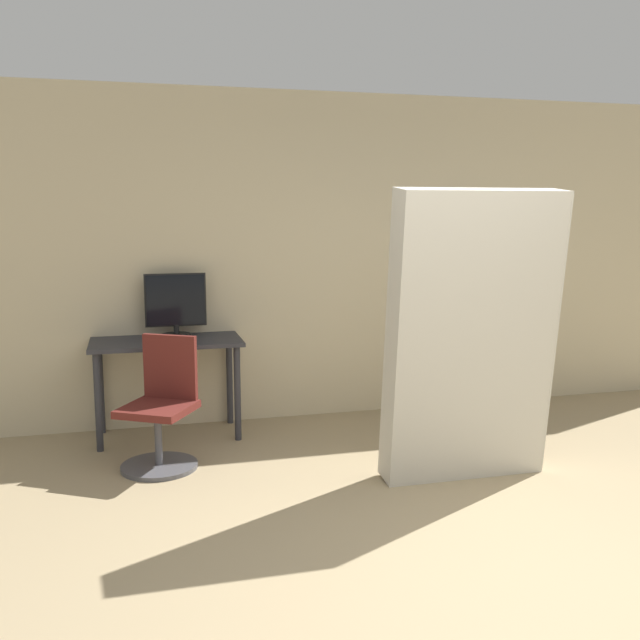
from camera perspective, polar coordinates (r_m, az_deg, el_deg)
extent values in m
plane|color=#9E8966|center=(3.58, 16.05, -20.82)|extent=(16.00, 16.00, 0.00)
cube|color=#C6B793|center=(6.04, 1.16, 5.03)|extent=(8.00, 0.06, 2.70)
cube|color=#2D2D33|center=(5.58, -12.20, -1.73)|extent=(1.14, 0.57, 0.03)
cylinder|color=#2D2D33|center=(5.44, -17.33, -6.32)|extent=(0.05, 0.05, 0.73)
cylinder|color=#2D2D33|center=(5.48, -6.62, -5.85)|extent=(0.05, 0.05, 0.73)
cylinder|color=#2D2D33|center=(5.88, -17.15, -5.19)|extent=(0.05, 0.05, 0.73)
cylinder|color=#2D2D33|center=(5.92, -7.25, -4.76)|extent=(0.05, 0.05, 0.73)
cylinder|color=black|center=(5.73, -11.40, -1.17)|extent=(0.23, 0.23, 0.02)
cylinder|color=black|center=(5.72, -11.41, -0.73)|extent=(0.04, 0.04, 0.07)
cube|color=black|center=(5.69, -11.49, 1.59)|extent=(0.47, 0.02, 0.42)
cube|color=black|center=(5.68, -11.48, 1.58)|extent=(0.45, 0.03, 0.39)
cylinder|color=#4C4C51|center=(5.09, -12.73, -11.33)|extent=(0.52, 0.52, 0.03)
cylinder|color=#4C4C51|center=(5.03, -12.80, -9.23)|extent=(0.05, 0.05, 0.36)
cube|color=#591E19|center=(4.97, -12.89, -6.97)|extent=(0.60, 0.60, 0.05)
cube|color=#591E19|center=(5.08, -11.90, -3.68)|extent=(0.36, 0.24, 0.45)
cube|color=beige|center=(6.27, 9.62, 0.13)|extent=(0.02, 0.25, 1.63)
cube|color=beige|center=(6.54, 14.39, 0.33)|extent=(0.02, 0.25, 1.63)
cube|color=beige|center=(6.50, 11.59, 0.38)|extent=(0.62, 0.02, 1.63)
cube|color=beige|center=(6.56, 11.83, -6.74)|extent=(0.58, 0.22, 0.02)
cube|color=beige|center=(6.47, 11.94, -3.30)|extent=(0.58, 0.22, 0.02)
cube|color=beige|center=(6.40, 12.06, 0.23)|extent=(0.58, 0.22, 0.02)
cube|color=beige|center=(6.35, 12.17, 3.83)|extent=(0.58, 0.22, 0.02)
cube|color=beige|center=(6.33, 12.29, 7.46)|extent=(0.58, 0.22, 0.02)
cube|color=gold|center=(6.42, 9.68, -5.71)|extent=(0.02, 0.18, 0.27)
cube|color=brown|center=(6.41, 10.03, -5.80)|extent=(0.03, 0.13, 0.25)
cube|color=#232328|center=(6.44, 10.36, -5.59)|extent=(0.04, 0.12, 0.29)
cube|color=#1E4C9E|center=(6.48, 10.58, -5.39)|extent=(0.03, 0.13, 0.31)
cube|color=#287A38|center=(6.50, 10.87, -5.52)|extent=(0.02, 0.14, 0.28)
cube|color=orange|center=(6.50, 11.22, -5.69)|extent=(0.02, 0.16, 0.24)
cube|color=gold|center=(6.51, 11.52, -5.49)|extent=(0.02, 0.14, 0.28)
cube|color=#1E4C9E|center=(6.33, 9.81, -1.92)|extent=(0.03, 0.18, 0.32)
cube|color=#287A38|center=(6.32, 10.20, -1.89)|extent=(0.04, 0.14, 0.34)
cube|color=teal|center=(6.36, 10.47, -2.18)|extent=(0.04, 0.17, 0.26)
cube|color=gold|center=(6.39, 10.79, -1.86)|extent=(0.03, 0.18, 0.32)
cube|color=brown|center=(6.42, 11.08, -2.02)|extent=(0.04, 0.15, 0.28)
cube|color=silver|center=(6.41, 11.61, -2.25)|extent=(0.04, 0.16, 0.23)
cube|color=brown|center=(6.45, 11.78, -2.04)|extent=(0.03, 0.17, 0.27)
cube|color=silver|center=(6.27, 9.94, 1.76)|extent=(0.04, 0.12, 0.34)
cube|color=#287A38|center=(6.28, 10.29, 1.48)|extent=(0.02, 0.15, 0.28)
cube|color=brown|center=(6.28, 10.52, 1.71)|extent=(0.03, 0.14, 0.33)
cube|color=#7A2D84|center=(6.28, 10.86, 1.70)|extent=(0.03, 0.15, 0.33)
cube|color=#7A2D84|center=(6.31, 11.16, 1.44)|extent=(0.04, 0.17, 0.26)
cube|color=gold|center=(6.36, 11.28, 1.43)|extent=(0.02, 0.13, 0.25)
cube|color=gold|center=(6.36, 11.57, 1.62)|extent=(0.02, 0.14, 0.29)
cube|color=#1E4C9E|center=(6.37, 11.85, 1.60)|extent=(0.02, 0.14, 0.29)
cube|color=#287A38|center=(6.39, 12.08, 1.42)|extent=(0.04, 0.13, 0.25)
cube|color=silver|center=(6.23, 10.02, 5.15)|extent=(0.03, 0.14, 0.28)
cube|color=teal|center=(6.28, 10.19, 5.19)|extent=(0.03, 0.13, 0.28)
cube|color=#1E4C9E|center=(6.22, 10.74, 5.02)|extent=(0.02, 0.13, 0.25)
cube|color=gold|center=(6.28, 10.86, 5.07)|extent=(0.03, 0.15, 0.26)
cube|color=#7A2D84|center=(6.26, 11.24, 5.15)|extent=(0.02, 0.14, 0.28)
cube|color=silver|center=(6.29, 11.48, 5.18)|extent=(0.03, 0.13, 0.28)
cube|color=beige|center=(4.64, 12.03, -1.39)|extent=(1.09, 0.43, 1.89)
cube|color=beige|center=(4.91, 17.68, -1.07)|extent=(0.01, 0.43, 1.85)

